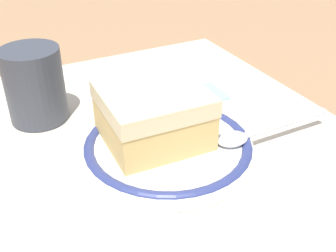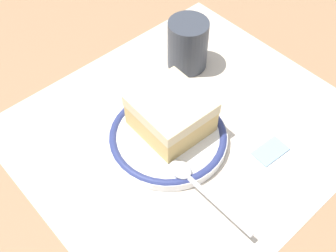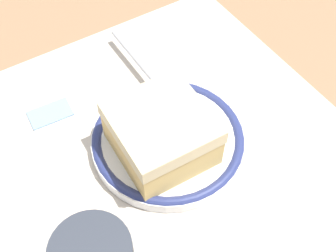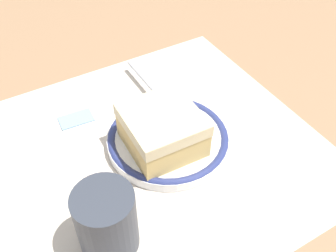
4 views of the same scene
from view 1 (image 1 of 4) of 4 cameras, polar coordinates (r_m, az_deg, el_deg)
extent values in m
plane|color=#9E7551|center=(0.45, -2.12, -1.63)|extent=(2.40, 2.40, 0.00)
cube|color=beige|center=(0.45, -2.12, -1.55)|extent=(0.47, 0.43, 0.00)
cylinder|color=white|center=(0.42, 0.00, -3.14)|extent=(0.17, 0.17, 0.01)
torus|color=navy|center=(0.41, 0.00, -2.71)|extent=(0.17, 0.17, 0.01)
cube|color=#DBB76B|center=(0.41, -2.04, 0.46)|extent=(0.10, 0.10, 0.04)
cube|color=beige|center=(0.40, -2.12, 3.85)|extent=(0.10, 0.10, 0.02)
ellipsoid|color=silver|center=(0.41, 8.86, -1.77)|extent=(0.03, 0.03, 0.01)
cylinder|color=silver|center=(0.46, 16.17, 0.42)|extent=(0.01, 0.11, 0.01)
cylinder|color=#383D47|center=(0.48, -18.03, 5.44)|extent=(0.07, 0.07, 0.09)
cylinder|color=silver|center=(0.50, -17.55, 2.81)|extent=(0.06, 0.06, 0.03)
cube|color=#8CB2E0|center=(0.54, 5.98, 4.91)|extent=(0.05, 0.03, 0.01)
camera|label=2|loc=(0.49, 77.00, 42.55)|focal=44.86mm
camera|label=3|loc=(0.48, -50.37, 42.14)|focal=45.97mm
camera|label=4|loc=(0.54, -58.95, 36.48)|focal=41.16mm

